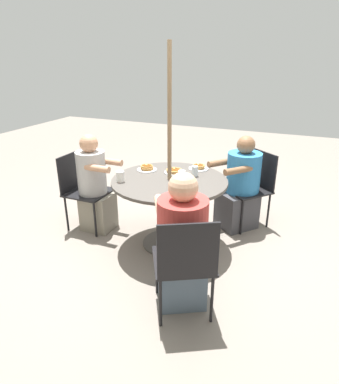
{
  "coord_description": "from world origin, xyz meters",
  "views": [
    {
      "loc": [
        -1.24,
        2.95,
        1.9
      ],
      "look_at": [
        0.0,
        0.0,
        0.59
      ],
      "focal_mm": 32.0,
      "sensor_mm": 36.0,
      "label": 1
    }
  ],
  "objects_px": {
    "diner_east": "(240,188)",
    "patio_chair_north": "(185,260)",
    "pancake_plate_a": "(174,171)",
    "coffee_cup": "(120,176)",
    "patio_table": "(170,191)",
    "drinking_glass_a": "(195,171)",
    "drinking_glass_b": "(182,177)",
    "patio_chair_south": "(82,186)",
    "diner_south": "(95,187)",
    "pancake_plate_b": "(199,167)",
    "diner_north": "(182,247)",
    "pancake_plate_c": "(147,168)",
    "patio_chair_east": "(253,184)",
    "syrup_bottle": "(176,192)"
  },
  "relations": [
    {
      "from": "diner_east",
      "to": "patio_chair_south",
      "type": "distance_m",
      "value": 1.8
    },
    {
      "from": "drinking_glass_a",
      "to": "drinking_glass_b",
      "type": "relative_size",
      "value": 0.89
    },
    {
      "from": "diner_south",
      "to": "drinking_glass_a",
      "type": "distance_m",
      "value": 1.15
    },
    {
      "from": "pancake_plate_a",
      "to": "coffee_cup",
      "type": "xyz_separation_m",
      "value": [
        0.39,
        0.44,
        0.03
      ]
    },
    {
      "from": "patio_chair_north",
      "to": "patio_chair_south",
      "type": "distance_m",
      "value": 1.86
    },
    {
      "from": "patio_chair_south",
      "to": "coffee_cup",
      "type": "relative_size",
      "value": 8.21
    },
    {
      "from": "pancake_plate_a",
      "to": "syrup_bottle",
      "type": "height_order",
      "value": "syrup_bottle"
    },
    {
      "from": "pancake_plate_c",
      "to": "coffee_cup",
      "type": "relative_size",
      "value": 2.02
    },
    {
      "from": "diner_north",
      "to": "coffee_cup",
      "type": "relative_size",
      "value": 10.67
    },
    {
      "from": "pancake_plate_b",
      "to": "drinking_glass_a",
      "type": "xyz_separation_m",
      "value": [
        -0.03,
        0.23,
        0.03
      ]
    },
    {
      "from": "patio_chair_north",
      "to": "drinking_glass_a",
      "type": "xyz_separation_m",
      "value": [
        0.33,
        -1.14,
        0.29
      ]
    },
    {
      "from": "diner_north",
      "to": "diner_east",
      "type": "distance_m",
      "value": 1.49
    },
    {
      "from": "patio_table",
      "to": "diner_east",
      "type": "distance_m",
      "value": 0.91
    },
    {
      "from": "patio_chair_north",
      "to": "patio_chair_south",
      "type": "bearing_deg",
      "value": 120.51
    },
    {
      "from": "pancake_plate_a",
      "to": "drinking_glass_a",
      "type": "distance_m",
      "value": 0.23
    },
    {
      "from": "diner_south",
      "to": "pancake_plate_c",
      "type": "xyz_separation_m",
      "value": [
        -0.57,
        -0.17,
        0.24
      ]
    },
    {
      "from": "patio_table",
      "to": "pancake_plate_a",
      "type": "xyz_separation_m",
      "value": [
        0.03,
        -0.21,
        0.14
      ]
    },
    {
      "from": "diner_north",
      "to": "pancake_plate_c",
      "type": "relative_size",
      "value": 5.28
    },
    {
      "from": "patio_table",
      "to": "patio_chair_north",
      "type": "relative_size",
      "value": 1.35
    },
    {
      "from": "patio_chair_south",
      "to": "diner_north",
      "type": "bearing_deg",
      "value": 62.5
    },
    {
      "from": "patio_chair_east",
      "to": "diner_north",
      "type": "bearing_deg",
      "value": 120.94
    },
    {
      "from": "diner_south",
      "to": "patio_table",
      "type": "bearing_deg",
      "value": 90.0
    },
    {
      "from": "patio_table",
      "to": "diner_north",
      "type": "height_order",
      "value": "diner_north"
    },
    {
      "from": "patio_chair_north",
      "to": "drinking_glass_b",
      "type": "height_order",
      "value": "patio_chair_north"
    },
    {
      "from": "drinking_glass_b",
      "to": "diner_south",
      "type": "bearing_deg",
      "value": -1.52
    },
    {
      "from": "patio_chair_south",
      "to": "pancake_plate_c",
      "type": "relative_size",
      "value": 4.06
    },
    {
      "from": "patio_chair_east",
      "to": "diner_east",
      "type": "height_order",
      "value": "diner_east"
    },
    {
      "from": "diner_south",
      "to": "diner_east",
      "type": "bearing_deg",
      "value": 114.97
    },
    {
      "from": "drinking_glass_a",
      "to": "patio_chair_north",
      "type": "bearing_deg",
      "value": 105.93
    },
    {
      "from": "patio_chair_east",
      "to": "pancake_plate_b",
      "type": "height_order",
      "value": "patio_chair_east"
    },
    {
      "from": "diner_south",
      "to": "pancake_plate_a",
      "type": "height_order",
      "value": "diner_south"
    },
    {
      "from": "diner_south",
      "to": "pancake_plate_c",
      "type": "height_order",
      "value": "diner_south"
    },
    {
      "from": "diner_south",
      "to": "syrup_bottle",
      "type": "height_order",
      "value": "diner_south"
    },
    {
      "from": "diner_east",
      "to": "coffee_cup",
      "type": "height_order",
      "value": "diner_east"
    },
    {
      "from": "diner_east",
      "to": "patio_chair_south",
      "type": "relative_size",
      "value": 1.24
    },
    {
      "from": "patio_chair_south",
      "to": "patio_table",
      "type": "bearing_deg",
      "value": 90.0
    },
    {
      "from": "diner_east",
      "to": "patio_chair_north",
      "type": "bearing_deg",
      "value": 127.97
    },
    {
      "from": "diner_north",
      "to": "syrup_bottle",
      "type": "height_order",
      "value": "diner_north"
    },
    {
      "from": "diner_north",
      "to": "pancake_plate_b",
      "type": "xyz_separation_m",
      "value": [
        0.27,
        -1.21,
        0.24
      ]
    },
    {
      "from": "patio_table",
      "to": "coffee_cup",
      "type": "bearing_deg",
      "value": 29.67
    },
    {
      "from": "patio_chair_north",
      "to": "diner_north",
      "type": "bearing_deg",
      "value": 90.0
    },
    {
      "from": "diner_east",
      "to": "diner_north",
      "type": "bearing_deg",
      "value": 124.47
    },
    {
      "from": "coffee_cup",
      "to": "patio_table",
      "type": "bearing_deg",
      "value": -150.33
    },
    {
      "from": "diner_north",
      "to": "diner_south",
      "type": "relative_size",
      "value": 1.02
    },
    {
      "from": "patio_chair_south",
      "to": "diner_south",
      "type": "relative_size",
      "value": 0.78
    },
    {
      "from": "patio_chair_south",
      "to": "drinking_glass_b",
      "type": "height_order",
      "value": "patio_chair_south"
    },
    {
      "from": "diner_east",
      "to": "syrup_bottle",
      "type": "relative_size",
      "value": 6.85
    },
    {
      "from": "patio_chair_south",
      "to": "pancake_plate_b",
      "type": "bearing_deg",
      "value": 108.7
    },
    {
      "from": "patio_chair_south",
      "to": "drinking_glass_a",
      "type": "distance_m",
      "value": 1.32
    },
    {
      "from": "patio_chair_south",
      "to": "diner_east",
      "type": "bearing_deg",
      "value": 112.64
    }
  ]
}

